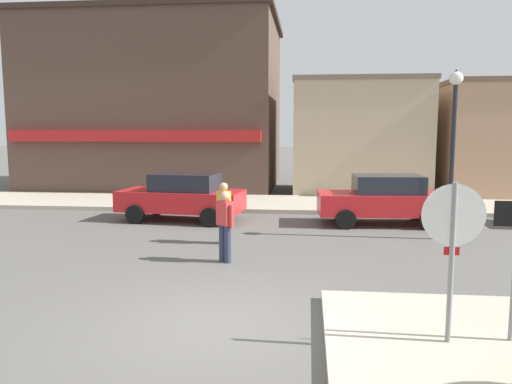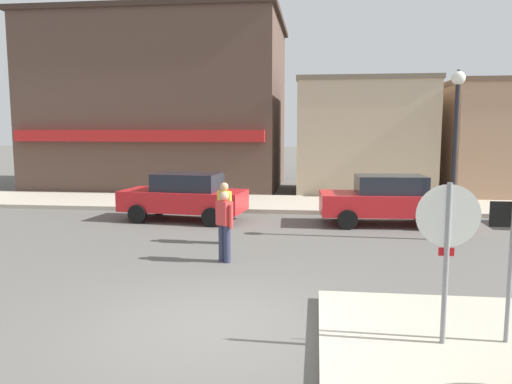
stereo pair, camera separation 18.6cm
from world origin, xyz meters
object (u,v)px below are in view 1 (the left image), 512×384
object	(u,v)px
pedestrian_crossing_near	(225,224)
pedestrian_crossing_far	(224,211)
parked_car_second	(384,199)
parked_car_nearest	(182,196)
lamp_post	(454,130)
stop_sign	(452,242)

from	to	relation	value
pedestrian_crossing_near	pedestrian_crossing_far	bearing A→B (deg)	100.47
parked_car_second	pedestrian_crossing_far	bearing A→B (deg)	-145.31
parked_car_nearest	pedestrian_crossing_far	size ratio (longest dim) A/B	2.59
lamp_post	pedestrian_crossing_far	xyz separation A→B (m)	(-6.01, -1.12, -2.09)
parked_car_second	stop_sign	bearing A→B (deg)	-92.99
stop_sign	lamp_post	world-z (taller)	lamp_post
stop_sign	pedestrian_crossing_far	xyz separation A→B (m)	(-4.07, 6.05, -0.65)
stop_sign	parked_car_nearest	xyz separation A→B (m)	(-5.98, 9.19, -0.71)
parked_car_second	pedestrian_crossing_near	bearing A→B (deg)	-130.34
stop_sign	lamp_post	bearing A→B (deg)	74.91
pedestrian_crossing_near	lamp_post	bearing A→B (deg)	27.37
stop_sign	pedestrian_crossing_far	size ratio (longest dim) A/B	1.43
lamp_post	parked_car_second	size ratio (longest dim) A/B	1.11
parked_car_second	pedestrian_crossing_near	size ratio (longest dim) A/B	2.54
pedestrian_crossing_near	pedestrian_crossing_far	xyz separation A→B (m)	(-0.34, 1.82, 0.00)
lamp_post	parked_car_nearest	size ratio (longest dim) A/B	1.09
stop_sign	pedestrian_crossing_near	xyz separation A→B (m)	(-3.74, 4.24, -0.65)
parked_car_nearest	stop_sign	bearing A→B (deg)	-56.93
parked_car_nearest	parked_car_second	world-z (taller)	same
parked_car_nearest	pedestrian_crossing_far	world-z (taller)	pedestrian_crossing_far
stop_sign	pedestrian_crossing_near	size ratio (longest dim) A/B	1.43
stop_sign	lamp_post	xyz separation A→B (m)	(1.93, 7.17, 1.44)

